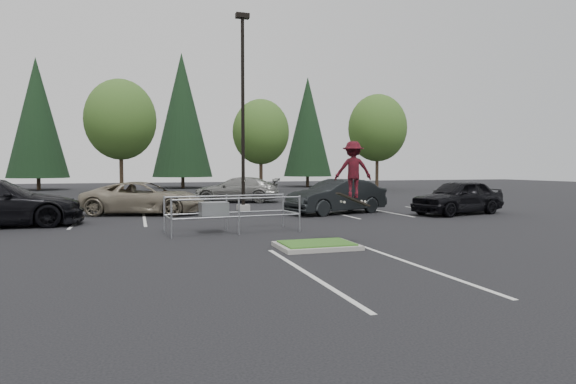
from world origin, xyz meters
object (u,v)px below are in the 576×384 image
object	(u,v)px
light_pole	(243,123)
car_l_tan	(143,198)
skateboarder	(353,170)
car_r_charc	(337,196)
conif_b	(182,115)
decid_b	(120,122)
decid_c	(261,134)
conif_c	(308,127)
decid_d	(377,130)
car_far_silver	(238,190)
car_r_black	(459,197)
cart_corral	(218,210)
conif_a	(37,118)

from	to	relation	value
light_pole	car_l_tan	xyz separation A→B (m)	(-5.00, -0.50, -3.78)
skateboarder	car_r_charc	size ratio (longest dim) A/B	0.37
conif_b	skateboarder	world-z (taller)	conif_b
light_pole	decid_b	bearing A→B (deg)	109.35
light_pole	decid_c	size ratio (longest dim) A/B	1.21
decid_c	car_r_charc	size ratio (longest dim) A/B	1.65
decid_c	decid_b	bearing A→B (deg)	176.66
car_r_charc	conif_c	bearing A→B (deg)	146.47
decid_d	car_far_silver	size ratio (longest dim) A/B	1.70
car_r_charc	car_r_black	distance (m)	5.87
conif_b	skateboarder	xyz separation A→B (m)	(1.20, -40.33, -5.66)
car_l_tan	car_r_charc	world-z (taller)	car_r_charc
conif_b	car_r_charc	world-z (taller)	conif_b
conif_c	cart_corral	distance (m)	39.50
skateboarder	cart_corral	bearing A→B (deg)	-34.18
decid_d	skateboarder	bearing A→B (deg)	-119.11
skateboarder	car_far_silver	bearing A→B (deg)	-76.34
conif_a	conif_c	bearing A→B (deg)	-1.02
conif_c	cart_corral	size ratio (longest dim) A/B	2.70
cart_corral	conif_b	bearing A→B (deg)	81.61
decid_b	conif_c	size ratio (longest dim) A/B	0.77
conif_c	car_r_charc	distance (m)	32.47
decid_c	cart_corral	distance (m)	27.48
light_pole	decid_c	bearing A→B (deg)	72.89
decid_c	conif_b	bearing A→B (deg)	119.32
decid_b	decid_d	distance (m)	24.00
skateboarder	car_r_black	xyz separation A→B (m)	(8.80, 6.83, -1.35)
conif_b	light_pole	bearing A→B (deg)	-88.99
decid_b	car_l_tan	size ratio (longest dim) A/B	1.71
conif_a	car_l_tan	size ratio (longest dim) A/B	2.31
car_l_tan	conif_b	bearing A→B (deg)	8.36
decid_d	car_l_tan	bearing A→B (deg)	-140.06
skateboarder	car_r_black	size ratio (longest dim) A/B	0.39
decid_b	conif_a	distance (m)	12.43
conif_a	car_r_charc	xyz separation A→B (m)	(18.50, -30.96, -6.26)
skateboarder	car_l_tan	size ratio (longest dim) A/B	0.34
decid_b	car_r_charc	world-z (taller)	decid_b
conif_a	car_r_charc	world-z (taller)	conif_a
conif_a	decid_d	bearing A→B (deg)	-16.81
car_l_tan	car_far_silver	xyz separation A→B (m)	(5.96, 6.50, 0.02)
car_far_silver	conif_c	bearing A→B (deg)	169.99
decid_b	conif_b	distance (m)	11.78
car_l_tan	decid_d	bearing A→B (deg)	-32.88
decid_b	car_far_silver	world-z (taller)	decid_b
conif_c	cart_corral	xyz separation A→B (m)	(-16.13, -35.55, -6.04)
skateboarder	car_r_black	world-z (taller)	skateboarder
light_pole	conif_a	xyz separation A→B (m)	(-14.50, 28.00, 2.54)
skateboarder	car_r_black	bearing A→B (deg)	-127.71
conif_a	car_r_black	world-z (taller)	conif_a
decid_d	conif_a	size ratio (longest dim) A/B	0.73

